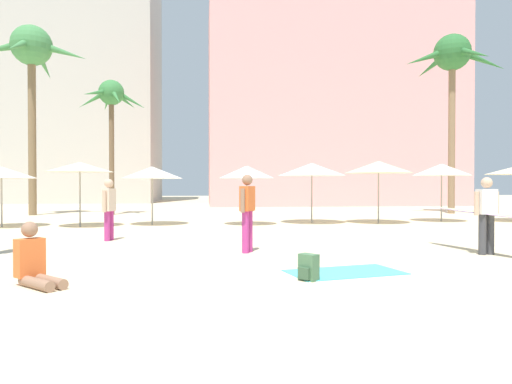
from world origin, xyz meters
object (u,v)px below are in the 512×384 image
cafe_umbrella_5 (1,172)px  person_mid_right (247,210)px  cafe_umbrella_3 (379,167)px  backpack (308,268)px  palm_tree_center (32,56)px  beach_towel (345,272)px  palm_tree_left (111,102)px  cafe_umbrella_1 (152,173)px  person_far_right (483,212)px  person_mid_left (35,263)px  cafe_umbrella_2 (247,172)px  cafe_umbrella_6 (312,169)px  cafe_umbrella_8 (80,167)px  palm_tree_far_left (452,62)px  person_far_left (109,207)px  cafe_umbrella_7 (442,170)px

cafe_umbrella_5 → person_mid_right: cafe_umbrella_5 is taller
cafe_umbrella_3 → backpack: (-5.24, -10.66, -2.03)m
palm_tree_center → beach_towel: bearing=-56.6°
palm_tree_left → cafe_umbrella_1: (2.74, -6.45, -3.77)m
cafe_umbrella_1 → person_far_right: bearing=-46.3°
cafe_umbrella_1 → person_mid_left: bearing=-93.0°
cafe_umbrella_2 → cafe_umbrella_3: 5.29m
cafe_umbrella_2 → cafe_umbrella_5: (-8.86, 0.01, -0.04)m
beach_towel → cafe_umbrella_5: bearing=134.5°
cafe_umbrella_1 → cafe_umbrella_5: (-5.28, -0.40, -0.02)m
cafe_umbrella_6 → beach_towel: size_ratio=1.39×
palm_tree_left → beach_towel: size_ratio=3.53×
cafe_umbrella_2 → person_far_right: size_ratio=0.72×
cafe_umbrella_8 → person_mid_left: cafe_umbrella_8 is taller
palm_tree_far_left → beach_towel: bearing=-124.1°
person_mid_left → person_far_left: bearing=135.1°
cafe_umbrella_6 → person_far_right: size_ratio=0.87×
cafe_umbrella_2 → beach_towel: bearing=-85.3°
palm_tree_center → cafe_umbrella_6: palm_tree_center is taller
palm_tree_center → cafe_umbrella_1: size_ratio=4.15×
cafe_umbrella_2 → beach_towel: (0.82, -9.85, -2.00)m
backpack → palm_tree_left: bearing=-108.4°
backpack → cafe_umbrella_5: bearing=-88.1°
cafe_umbrella_2 → beach_towel: size_ratio=1.15×
cafe_umbrella_1 → person_far_left: size_ratio=1.36×
palm_tree_left → beach_towel: 19.06m
cafe_umbrella_1 → person_far_right: cafe_umbrella_1 is taller
palm_tree_center → person_far_right: 22.09m
palm_tree_center → person_mid_left: 19.78m
cafe_umbrella_5 → cafe_umbrella_7: bearing=2.5°
backpack → cafe_umbrella_2: bearing=-128.3°
cafe_umbrella_6 → beach_towel: bearing=-100.0°
palm_tree_far_left → cafe_umbrella_6: palm_tree_far_left is taller
palm_tree_far_left → cafe_umbrella_1: size_ratio=4.16×
palm_tree_far_left → palm_tree_center: palm_tree_far_left is taller
cafe_umbrella_5 → person_mid_left: size_ratio=2.53×
cafe_umbrella_7 → person_far_right: 9.63m
cafe_umbrella_2 → backpack: cafe_umbrella_2 is taller
beach_towel → cafe_umbrella_6: bearing=80.0°
cafe_umbrella_5 → person_far_right: cafe_umbrella_5 is taller
cafe_umbrella_1 → person_mid_left: 10.90m
backpack → person_far_right: bearing=169.7°
palm_tree_center → person_mid_left: size_ratio=9.91×
cafe_umbrella_2 → person_mid_left: (-4.14, -10.35, -1.67)m
cafe_umbrella_2 → cafe_umbrella_3: size_ratio=0.85×
cafe_umbrella_3 → cafe_umbrella_7: size_ratio=1.10×
cafe_umbrella_5 → person_far_right: size_ratio=0.78×
backpack → person_mid_left: (-4.18, 0.08, 0.14)m
cafe_umbrella_8 → person_far_right: (10.59, -7.89, -1.25)m
cafe_umbrella_7 → person_mid_right: 12.01m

